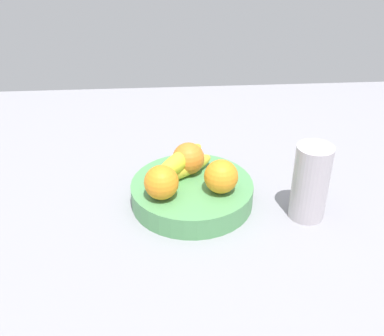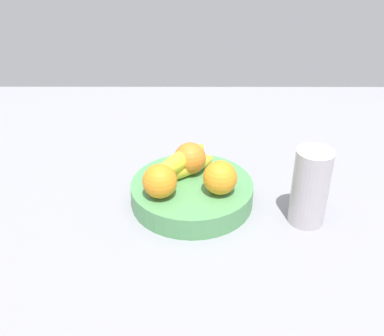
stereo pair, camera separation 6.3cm
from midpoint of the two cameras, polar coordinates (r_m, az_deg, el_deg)
name	(u,v)px [view 1 (the left image)]	position (r cm, az deg, el deg)	size (l,w,h in cm)	color
ground_plane	(180,204)	(107.19, -3.15, -4.49)	(180.00, 140.00, 3.00)	gray
fruit_bowl	(192,193)	(103.79, -1.75, -3.10)	(27.13, 27.13, 4.96)	#53975A
orange_front_left	(221,177)	(98.01, 1.75, -1.09)	(7.29, 7.29, 7.29)	orange
orange_front_right	(188,158)	(104.62, -2.17, 1.15)	(7.29, 7.29, 7.29)	orange
orange_center	(161,182)	(96.49, -5.65, -1.81)	(7.29, 7.29, 7.29)	orange
banana_bunch	(180,165)	(103.34, -3.26, 0.36)	(16.16, 15.91, 6.20)	yellow
thermos_tumbler	(310,182)	(98.72, 12.57, -1.78)	(7.59, 7.59, 16.82)	#BCB3BA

